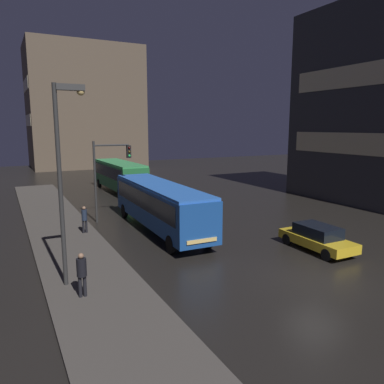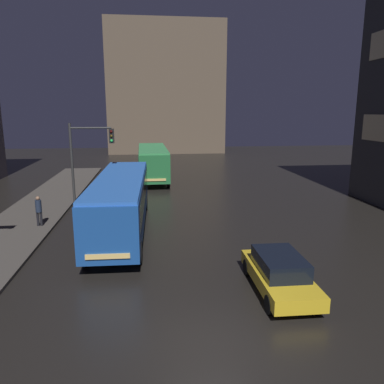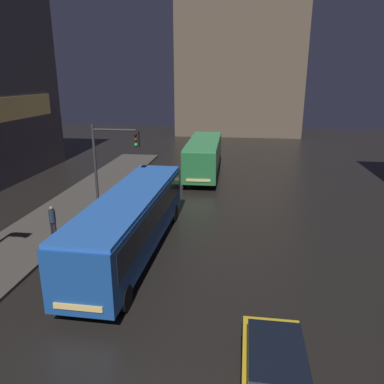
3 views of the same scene
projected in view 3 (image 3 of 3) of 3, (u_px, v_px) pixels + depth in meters
name	position (u px, v px, depth m)	size (l,w,h in m)	color
sidewalk_left	(12.00, 252.00, 18.32)	(4.00, 48.00, 0.15)	#47423D
building_far_backdrop	(239.00, 66.00, 56.35)	(18.07, 12.00, 19.85)	brown
bus_near	(132.00, 217.00, 17.76)	(2.78, 12.01, 3.07)	#194793
bus_far	(204.00, 154.00, 32.38)	(2.84, 10.45, 3.12)	#236B38
car_taxi	(275.00, 370.00, 10.02)	(1.86, 4.42, 1.41)	gold
pedestrian_mid	(52.00, 219.00, 19.63)	(0.40, 0.40, 1.70)	black
traffic_light_main	(111.00, 158.00, 21.25)	(2.73, 0.35, 5.77)	#2D2D2D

